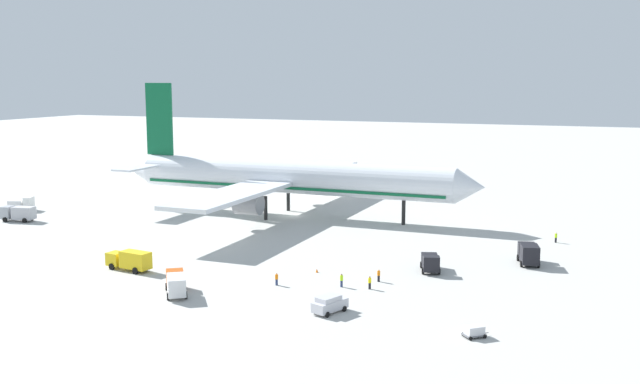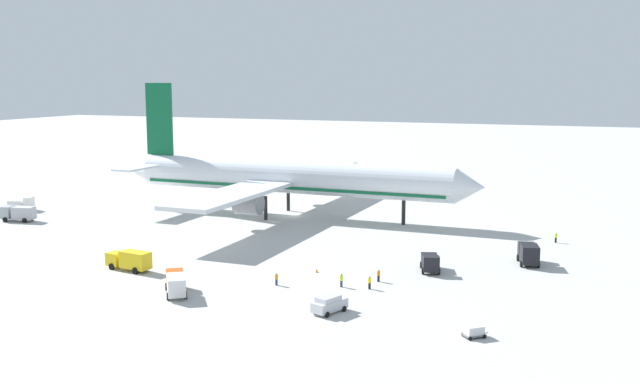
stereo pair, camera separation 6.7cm
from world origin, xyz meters
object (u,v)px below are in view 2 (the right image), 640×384
at_px(service_truck_3, 176,283).
at_px(ground_worker_4, 556,237).
at_px(ground_worker_5, 370,283).
at_px(traffic_cone_0, 224,181).
at_px(baggage_cart_0, 185,176).
at_px(service_truck_0, 130,260).
at_px(service_truck_5, 18,213).
at_px(ground_worker_0, 276,279).
at_px(airliner, 285,177).
at_px(service_truck_1, 529,253).
at_px(service_van, 329,304).
at_px(ground_worker_1, 379,275).
at_px(service_truck_4, 22,204).
at_px(ground_worker_2, 341,280).
at_px(traffic_cone_2, 276,184).
at_px(traffic_cone_1, 317,270).
at_px(service_truck_2, 430,262).
at_px(baggage_cart_1, 474,331).

xyz_separation_m(service_truck_3, ground_worker_4, (41.15, 47.16, -0.62)).
bearing_deg(ground_worker_5, traffic_cone_0, 129.42).
bearing_deg(baggage_cart_0, service_truck_0, -62.65).
bearing_deg(service_truck_5, ground_worker_0, -18.48).
height_order(airliner, service_truck_1, airliner).
distance_m(service_van, ground_worker_1, 14.37).
bearing_deg(service_truck_5, service_truck_4, 130.86).
distance_m(airliner, ground_worker_5, 51.73).
bearing_deg(ground_worker_2, service_truck_1, 44.65).
bearing_deg(ground_worker_5, service_truck_5, 166.25).
relative_size(ground_worker_1, traffic_cone_2, 3.04).
relative_size(ground_worker_0, traffic_cone_1, 2.94).
xyz_separation_m(baggage_cart_0, traffic_cone_1, (67.26, -74.51, -0.50)).
height_order(ground_worker_0, traffic_cone_0, ground_worker_0).
distance_m(service_truck_3, baggage_cart_0, 105.91).
bearing_deg(ground_worker_5, service_truck_2, 65.75).
distance_m(service_truck_2, ground_worker_1, 9.12).
height_order(baggage_cart_1, ground_worker_5, ground_worker_5).
bearing_deg(traffic_cone_2, traffic_cone_1, -61.03).
bearing_deg(service_truck_4, service_truck_0, -32.42).
distance_m(service_truck_2, service_truck_3, 34.54).
xyz_separation_m(baggage_cart_1, traffic_cone_1, (-24.38, 17.53, -0.39)).
distance_m(baggage_cart_1, ground_worker_1, 22.26).
bearing_deg(traffic_cone_2, ground_worker_1, -56.23).
bearing_deg(service_truck_2, service_truck_5, 175.07).
relative_size(service_truck_5, traffic_cone_2, 11.83).
bearing_deg(service_truck_2, ground_worker_5, -114.25).
bearing_deg(service_truck_3, service_truck_1, 38.96).
height_order(ground_worker_1, traffic_cone_2, ground_worker_1).
bearing_deg(ground_worker_1, baggage_cart_1, -46.93).
xyz_separation_m(service_truck_0, ground_worker_0, (21.85, 0.81, -0.69)).
relative_size(service_van, baggage_cart_1, 1.84).
bearing_deg(service_truck_5, traffic_cone_1, -11.45).
distance_m(service_truck_0, traffic_cone_1, 25.79).
distance_m(service_truck_5, service_van, 78.03).
bearing_deg(airliner, service_truck_4, -164.43).
bearing_deg(service_truck_3, ground_worker_1, 34.49).
bearing_deg(service_truck_4, traffic_cone_2, 57.21).
relative_size(service_truck_0, service_truck_3, 1.07).
bearing_deg(service_truck_1, ground_worker_0, -141.52).
distance_m(ground_worker_2, ground_worker_4, 43.45).
height_order(ground_worker_0, traffic_cone_1, ground_worker_0).
height_order(service_truck_1, ground_worker_1, service_truck_1).
height_order(service_truck_0, service_truck_1, service_truck_1).
bearing_deg(traffic_cone_2, service_truck_4, -122.79).
bearing_deg(airliner, service_truck_3, -80.29).
height_order(service_truck_0, service_van, service_truck_0).
relative_size(traffic_cone_0, traffic_cone_1, 1.00).
bearing_deg(baggage_cart_1, airliner, 130.14).
xyz_separation_m(service_truck_1, service_truck_4, (-98.89, 6.93, -0.27)).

